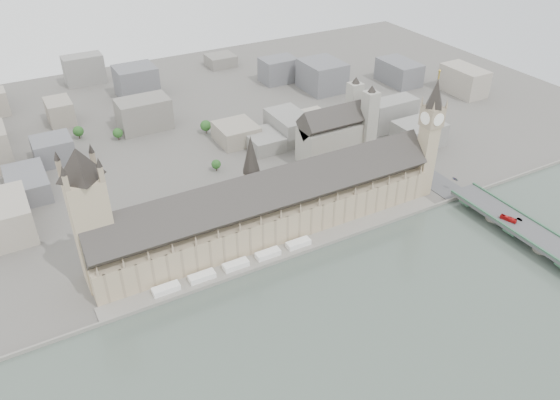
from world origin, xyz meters
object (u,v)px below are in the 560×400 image
car_approach (455,179)px  elizabeth_tower (430,130)px  car_silver (520,219)px  westminster_abbey (337,133)px  palace_of_westminster (269,208)px  victoria_tower (90,212)px  westminster_bridge (534,239)px  red_bus_north (508,219)px

car_approach → elizabeth_tower: bearing=150.3°
car_silver → elizabeth_tower: bearing=98.1°
westminster_abbey → car_silver: westminster_abbey is taller
palace_of_westminster → victoria_tower: size_ratio=2.65×
westminster_bridge → red_bus_north: (-4.64, 21.56, 6.83)m
car_approach → victoria_tower: bearing=165.7°
victoria_tower → red_bus_north: 297.27m
westminster_bridge → red_bus_north: bearing=102.1°
victoria_tower → westminster_abbey: size_ratio=1.47×
car_silver → car_approach: car_approach is taller
palace_of_westminster → car_approach: (165.67, -22.33, -11.73)m
palace_of_westminster → westminster_abbey: bearing=34.2°
car_silver → westminster_abbey: bearing=96.9°
victoria_tower → westminster_abbey: (232.92, 69.00, -30.12)m
palace_of_westminster → victoria_tower: bearing=177.0°
red_bus_north → car_silver: (8.30, -3.70, -1.05)m
victoria_tower → car_approach: victoria_tower is taller
elizabeth_tower → westminster_abbey: size_ratio=1.58×
car_silver → westminster_bridge: bearing=-113.1°
victoria_tower → elizabeth_tower: bearing=-4.0°
westminster_bridge → car_approach: bearing=87.5°
palace_of_westminster → car_silver: size_ratio=66.65×
palace_of_westminster → westminster_bridge: (162.00, -107.20, -17.58)m
palace_of_westminster → elizabeth_tower: size_ratio=2.47×
car_silver → car_approach: 67.02m
victoria_tower → red_bus_north: (279.36, -91.94, -43.25)m
victoria_tower → westminster_abbey: bearing=16.5°
victoria_tower → car_approach: bearing=-5.7°
victoria_tower → car_silver: size_ratio=25.15×
westminster_abbey → car_silver: bearing=-71.6°
westminster_bridge → westminster_abbey: bearing=105.6°
victoria_tower → westminster_bridge: 309.91m
victoria_tower → westminster_bridge: bearing=-21.8°
westminster_bridge → car_approach: 85.16m
elizabeth_tower → car_approach: size_ratio=21.60×
elizabeth_tower → red_bus_north: 89.28m
elizabeth_tower → westminster_abbey: elizabeth_tower is taller
elizabeth_tower → car_approach: (27.67, -10.63, -47.11)m
westminster_abbey → car_silver: 174.09m
westminster_bridge → palace_of_westminster: bearing=146.5°
palace_of_westminster → westminster_bridge: palace_of_westminster is taller
elizabeth_tower → westminster_abbey: (-27.08, 87.00, -33.01)m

